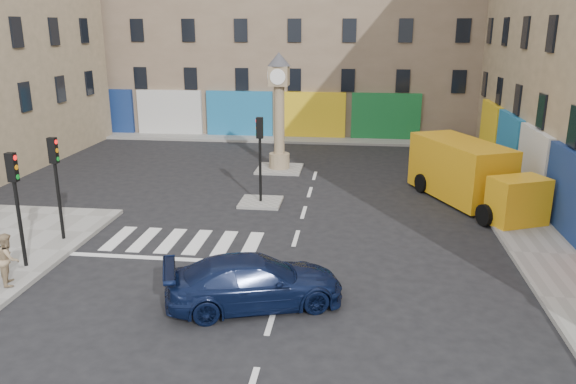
% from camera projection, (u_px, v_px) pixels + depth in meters
% --- Properties ---
extents(ground, '(120.00, 120.00, 0.00)m').
position_uv_depth(ground, '(281.00, 287.00, 16.87)').
color(ground, black).
rests_on(ground, ground).
extents(sidewalk_right, '(2.60, 30.00, 0.15)m').
position_uv_depth(sidewalk_right, '(502.00, 197.00, 25.34)').
color(sidewalk_right, gray).
rests_on(sidewalk_right, ground).
extents(sidewalk_far, '(32.00, 2.40, 0.15)m').
position_uv_depth(sidewalk_far, '(267.00, 139.00, 38.43)').
color(sidewalk_far, gray).
rests_on(sidewalk_far, ground).
extents(island_near, '(1.80, 1.80, 0.12)m').
position_uv_depth(island_near, '(261.00, 202.00, 24.69)').
color(island_near, gray).
rests_on(island_near, ground).
extents(island_far, '(2.40, 2.40, 0.12)m').
position_uv_depth(island_far, '(279.00, 169.00, 30.40)').
color(island_far, gray).
rests_on(island_far, ground).
extents(building_far, '(32.00, 10.00, 17.00)m').
position_uv_depth(building_far, '(278.00, 11.00, 41.53)').
color(building_far, '#826C56').
rests_on(building_far, ground).
extents(traffic_light_left_near, '(0.28, 0.22, 3.70)m').
position_uv_depth(traffic_light_left_near, '(15.00, 192.00, 17.28)').
color(traffic_light_left_near, black).
rests_on(traffic_light_left_near, sidewalk_left).
extents(traffic_light_left_far, '(0.28, 0.22, 3.70)m').
position_uv_depth(traffic_light_left_far, '(56.00, 172.00, 19.57)').
color(traffic_light_left_far, black).
rests_on(traffic_light_left_far, sidewalk_left).
extents(traffic_light_island, '(0.28, 0.22, 3.70)m').
position_uv_depth(traffic_light_island, '(260.00, 146.00, 23.97)').
color(traffic_light_island, black).
rests_on(traffic_light_island, island_near).
extents(clock_pillar, '(1.20, 1.20, 6.10)m').
position_uv_depth(clock_pillar, '(279.00, 104.00, 29.40)').
color(clock_pillar, tan).
rests_on(clock_pillar, island_far).
extents(navy_sedan, '(5.32, 3.49, 1.43)m').
position_uv_depth(navy_sedan, '(255.00, 282.00, 15.57)').
color(navy_sedan, '#0B1433').
rests_on(navy_sedan, ground).
extents(yellow_van, '(4.90, 7.47, 2.63)m').
position_uv_depth(yellow_van, '(469.00, 174.00, 24.45)').
color(yellow_van, orange).
rests_on(yellow_van, ground).
extents(pedestrian_tan, '(0.90, 0.96, 1.58)m').
position_uv_depth(pedestrian_tan, '(8.00, 259.00, 16.54)').
color(pedestrian_tan, '#977E5D').
rests_on(pedestrian_tan, sidewalk_left).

